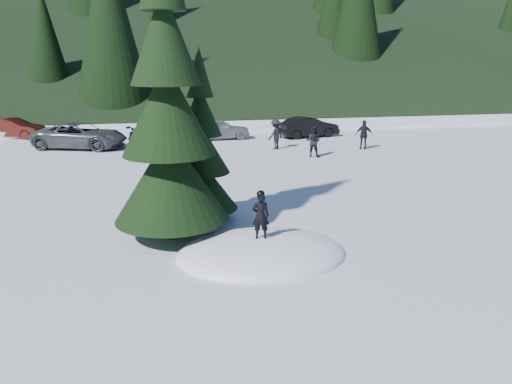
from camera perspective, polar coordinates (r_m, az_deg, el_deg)
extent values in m
plane|color=white|center=(13.13, 0.66, -7.20)|extent=(200.00, 200.00, 0.00)
ellipsoid|color=white|center=(13.13, 0.66, -7.20)|extent=(4.48, 3.52, 0.96)
cylinder|color=black|center=(14.33, -9.54, -2.51)|extent=(0.38, 0.38, 1.40)
cone|color=black|center=(14.04, -9.73, 1.74)|extent=(3.20, 3.20, 2.46)
cone|color=black|center=(13.74, -10.08, 9.31)|extent=(2.54, 2.54, 2.46)
cone|color=black|center=(13.68, -10.45, 17.08)|extent=(1.88, 1.88, 2.46)
cylinder|color=black|center=(15.78, -6.11, -1.49)|extent=(0.26, 0.26, 1.00)
cone|color=black|center=(15.61, -6.17, 0.83)|extent=(2.20, 2.20, 1.52)
cone|color=black|center=(15.37, -6.30, 4.99)|extent=(1.75, 1.75, 1.52)
cone|color=black|center=(15.21, -6.42, 9.25)|extent=(1.29, 1.29, 1.52)
cone|color=black|center=(15.14, -6.55, 13.59)|extent=(0.84, 0.84, 1.52)
imported|color=black|center=(12.73, 0.54, -2.75)|extent=(0.47, 0.33, 1.20)
imported|color=black|center=(26.06, 6.57, 5.79)|extent=(1.00, 0.95, 1.63)
imported|color=black|center=(28.76, 12.24, 6.42)|extent=(1.03, 0.67, 1.63)
imported|color=black|center=(28.14, 2.25, 6.61)|extent=(1.24, 1.14, 1.68)
imported|color=#3D100B|center=(35.69, -25.98, 6.58)|extent=(4.06, 2.40, 1.26)
imported|color=#484C50|center=(30.09, -19.46, 6.09)|extent=(5.70, 3.99, 1.44)
imported|color=black|center=(30.08, -10.39, 6.48)|extent=(4.52, 3.31, 1.22)
imported|color=gray|center=(31.67, -4.27, 7.20)|extent=(3.97, 1.85, 1.31)
imported|color=black|center=(32.69, 6.00, 7.40)|extent=(4.18, 2.23, 1.31)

